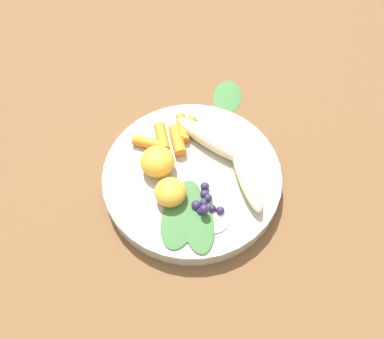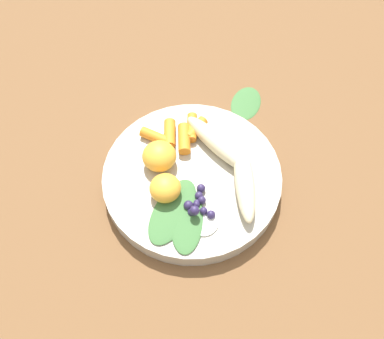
% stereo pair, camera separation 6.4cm
% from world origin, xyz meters
% --- Properties ---
extents(ground_plane, '(2.40, 2.40, 0.00)m').
position_xyz_m(ground_plane, '(0.00, 0.00, 0.00)').
color(ground_plane, brown).
extents(bowl, '(0.29, 0.29, 0.03)m').
position_xyz_m(bowl, '(0.00, 0.00, 0.02)').
color(bowl, '#B2AD9E').
rests_on(bowl, ground_plane).
extents(banana_peeled_left, '(0.12, 0.12, 0.03)m').
position_xyz_m(banana_peeled_left, '(-0.04, -0.05, 0.05)').
color(banana_peeled_left, beige).
rests_on(banana_peeled_left, bowl).
extents(banana_peeled_right, '(0.05, 0.14, 0.03)m').
position_xyz_m(banana_peeled_right, '(-0.08, 0.02, 0.05)').
color(banana_peeled_right, beige).
rests_on(banana_peeled_right, bowl).
extents(orange_segment_near, '(0.05, 0.05, 0.04)m').
position_xyz_m(orange_segment_near, '(0.04, 0.04, 0.05)').
color(orange_segment_near, '#F4A833').
rests_on(orange_segment_near, bowl).
extents(orange_segment_far, '(0.05, 0.05, 0.04)m').
position_xyz_m(orange_segment_far, '(0.05, -0.01, 0.05)').
color(orange_segment_far, '#F4A833').
rests_on(orange_segment_far, bowl).
extents(carrot_front, '(0.04, 0.05, 0.02)m').
position_xyz_m(carrot_front, '(-0.00, -0.08, 0.04)').
color(carrot_front, orange).
rests_on(carrot_front, bowl).
extents(carrot_mid_left, '(0.02, 0.05, 0.02)m').
position_xyz_m(carrot_mid_left, '(0.01, -0.08, 0.04)').
color(carrot_mid_left, orange).
rests_on(carrot_mid_left, bowl).
extents(carrot_mid_right, '(0.03, 0.06, 0.02)m').
position_xyz_m(carrot_mid_right, '(0.02, -0.06, 0.04)').
color(carrot_mid_right, orange).
rests_on(carrot_mid_right, bowl).
extents(carrot_rear, '(0.02, 0.05, 0.02)m').
position_xyz_m(carrot_rear, '(0.04, -0.07, 0.04)').
color(carrot_rear, orange).
rests_on(carrot_rear, bowl).
extents(carrot_small, '(0.06, 0.04, 0.02)m').
position_xyz_m(carrot_small, '(0.06, -0.06, 0.04)').
color(carrot_small, orange).
rests_on(carrot_small, bowl).
extents(blueberry_pile, '(0.04, 0.06, 0.03)m').
position_xyz_m(blueberry_pile, '(-0.01, 0.06, 0.04)').
color(blueberry_pile, '#2D234C').
rests_on(blueberry_pile, bowl).
extents(coconut_shred_patch, '(0.05, 0.05, 0.00)m').
position_xyz_m(coconut_shred_patch, '(-0.02, 0.08, 0.03)').
color(coconut_shred_patch, white).
rests_on(coconut_shred_patch, bowl).
extents(kale_leaf_left, '(0.09, 0.13, 0.01)m').
position_xyz_m(kale_leaf_left, '(0.02, 0.07, 0.03)').
color(kale_leaf_left, '#3D7038').
rests_on(kale_leaf_left, bowl).
extents(kale_leaf_right, '(0.05, 0.11, 0.01)m').
position_xyz_m(kale_leaf_right, '(-0.00, 0.08, 0.03)').
color(kale_leaf_right, '#3D7038').
rests_on(kale_leaf_right, bowl).
extents(kale_leaf_stray, '(0.07, 0.10, 0.01)m').
position_xyz_m(kale_leaf_stray, '(-0.09, -0.18, 0.00)').
color(kale_leaf_stray, '#3D7038').
rests_on(kale_leaf_stray, ground_plane).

